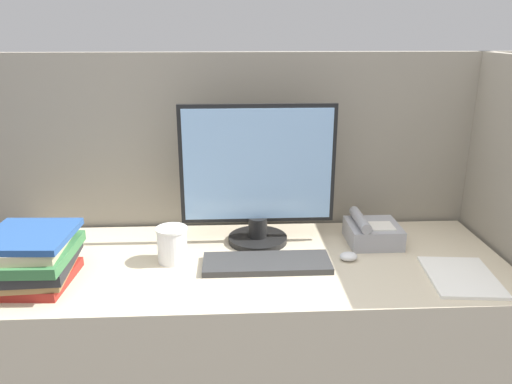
{
  "coord_description": "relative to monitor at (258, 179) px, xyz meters",
  "views": [
    {
      "loc": [
        -0.07,
        -1.16,
        1.49
      ],
      "look_at": [
        0.01,
        0.35,
        0.99
      ],
      "focal_mm": 35.0,
      "sensor_mm": 36.0,
      "label": 1
    }
  ],
  "objects": [
    {
      "name": "cubicle_panel_rear",
      "position": [
        -0.02,
        0.2,
        -0.29
      ],
      "size": [
        2.05,
        0.04,
        1.41
      ],
      "color": "gray",
      "rests_on": "ground_plane"
    },
    {
      "name": "cubicle_panel_right",
      "position": [
        0.84,
        -0.13,
        -0.29
      ],
      "size": [
        0.04,
        0.69,
        1.41
      ],
      "color": "gray",
      "rests_on": "ground_plane"
    },
    {
      "name": "desk",
      "position": [
        -0.02,
        -0.16,
        -0.61
      ],
      "size": [
        1.65,
        0.63,
        0.76
      ],
      "color": "beige",
      "rests_on": "ground_plane"
    },
    {
      "name": "monitor",
      "position": [
        0.0,
        0.0,
        0.0
      ],
      "size": [
        0.53,
        0.21,
        0.49
      ],
      "color": "black",
      "rests_on": "desk"
    },
    {
      "name": "keyboard",
      "position": [
        0.02,
        -0.2,
        -0.22
      ],
      "size": [
        0.41,
        0.15,
        0.02
      ],
      "color": "#333333",
      "rests_on": "desk"
    },
    {
      "name": "mouse",
      "position": [
        0.29,
        -0.17,
        -0.22
      ],
      "size": [
        0.06,
        0.05,
        0.03
      ],
      "color": "silver",
      "rests_on": "desk"
    },
    {
      "name": "coffee_cup",
      "position": [
        -0.28,
        -0.14,
        -0.17
      ],
      "size": [
        0.1,
        0.1,
        0.12
      ],
      "color": "white",
      "rests_on": "desk"
    },
    {
      "name": "book_stack",
      "position": [
        -0.68,
        -0.27,
        -0.15
      ],
      "size": [
        0.27,
        0.29,
        0.16
      ],
      "color": "maroon",
      "rests_on": "desk"
    },
    {
      "name": "desk_telephone",
      "position": [
        0.4,
        -0.03,
        -0.19
      ],
      "size": [
        0.18,
        0.18,
        0.11
      ],
      "color": "#99999E",
      "rests_on": "desk"
    },
    {
      "name": "paper_pile",
      "position": [
        0.6,
        -0.31,
        -0.23
      ],
      "size": [
        0.22,
        0.28,
        0.01
      ],
      "color": "white",
      "rests_on": "desk"
    }
  ]
}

